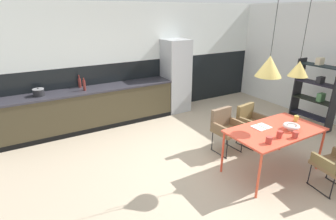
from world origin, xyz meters
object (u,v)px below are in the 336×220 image
at_px(open_book, 261,127).
at_px(mug_glass_clear, 296,118).
at_px(refrigerator_column, 176,76).
at_px(bottle_vinegar_dark, 84,85).
at_px(mug_wide_latte, 295,135).
at_px(bottle_wine_green, 80,83).
at_px(pendant_lamp_over_table_far, 299,69).
at_px(armchair_facing_counter, 250,119).
at_px(armchair_by_stool, 225,125).
at_px(mug_dark_espresso, 269,140).
at_px(fruit_bowl, 291,126).
at_px(dining_table, 275,132).
at_px(mug_tall_blue, 280,134).
at_px(open_shelf_unit, 316,91).
at_px(cooking_pot, 39,92).
at_px(pendant_lamp_over_table_near, 269,66).

height_order(open_book, mug_glass_clear, mug_glass_clear).
xyz_separation_m(refrigerator_column, bottle_vinegar_dark, (-2.35, -0.06, 0.10)).
xyz_separation_m(mug_wide_latte, bottle_wine_green, (-2.24, 3.82, 0.21)).
relative_size(open_book, pendant_lamp_over_table_far, 0.25).
distance_m(open_book, mug_glass_clear, 0.72).
bearing_deg(armchair_facing_counter, mug_wide_latte, 62.98).
height_order(mug_wide_latte, pendant_lamp_over_table_far, pendant_lamp_over_table_far).
height_order(armchair_facing_counter, mug_wide_latte, mug_wide_latte).
bearing_deg(mug_glass_clear, armchair_facing_counter, 100.63).
xyz_separation_m(armchair_by_stool, mug_dark_espresso, (-0.27, -1.18, 0.29)).
bearing_deg(fruit_bowl, dining_table, 146.61).
xyz_separation_m(open_book, mug_tall_blue, (-0.06, -0.39, 0.05)).
bearing_deg(armchair_by_stool, bottle_wine_green, -55.48).
bearing_deg(open_shelf_unit, dining_table, -71.25).
distance_m(mug_tall_blue, bottle_vinegar_dark, 3.97).
height_order(open_book, bottle_vinegar_dark, bottle_vinegar_dark).
bearing_deg(dining_table, pendant_lamp_over_table_far, -0.91).
xyz_separation_m(dining_table, mug_wide_latte, (0.00, -0.34, 0.10)).
bearing_deg(open_book, cooking_pot, 133.77).
bearing_deg(armchair_facing_counter, pendant_lamp_over_table_far, 74.78).
bearing_deg(dining_table, open_shelf_unit, 18.75).
bearing_deg(mug_glass_clear, mug_wide_latte, -145.79).
xyz_separation_m(armchair_facing_counter, mug_tall_blue, (-0.61, -1.12, 0.30)).
height_order(bottle_vinegar_dark, pendant_lamp_over_table_far, pendant_lamp_over_table_far).
relative_size(refrigerator_column, armchair_by_stool, 2.28).
distance_m(bottle_wine_green, pendant_lamp_over_table_near, 4.02).
height_order(mug_dark_espresso, pendant_lamp_over_table_near, pendant_lamp_over_table_near).
bearing_deg(mug_wide_latte, open_shelf_unit, 25.99).
relative_size(armchair_by_stool, pendant_lamp_over_table_far, 0.75).
height_order(fruit_bowl, pendant_lamp_over_table_near, pendant_lamp_over_table_near).
distance_m(armchair_by_stool, mug_tall_blue, 1.18).
relative_size(armchair_facing_counter, open_shelf_unit, 0.50).
distance_m(dining_table, open_book, 0.22).
xyz_separation_m(armchair_facing_counter, armchair_by_stool, (-0.62, 0.02, 0.01)).
height_order(mug_dark_espresso, open_shelf_unit, open_shelf_unit).
xyz_separation_m(refrigerator_column, mug_dark_espresso, (-0.61, -3.51, -0.12)).
bearing_deg(bottle_wine_green, open_book, -57.53).
bearing_deg(refrigerator_column, mug_dark_espresso, -99.89).
height_order(mug_glass_clear, bottle_vinegar_dark, bottle_vinegar_dark).
relative_size(refrigerator_column, cooking_pot, 8.37).
bearing_deg(armchair_by_stool, pendant_lamp_over_table_near, 79.07).
height_order(dining_table, fruit_bowl, fruit_bowl).
relative_size(armchair_by_stool, bottle_wine_green, 2.90).
bearing_deg(fruit_bowl, armchair_by_stool, 110.61).
distance_m(mug_tall_blue, mug_wide_latte, 0.23).
bearing_deg(pendant_lamp_over_table_near, open_shelf_unit, 15.74).
relative_size(open_shelf_unit, pendant_lamp_over_table_near, 1.54).
relative_size(mug_dark_espresso, bottle_wine_green, 0.48).
height_order(refrigerator_column, pendant_lamp_over_table_far, pendant_lamp_over_table_far).
height_order(bottle_wine_green, open_shelf_unit, open_shelf_unit).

